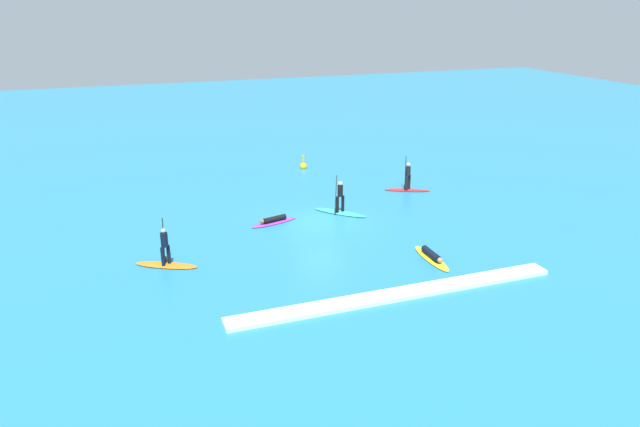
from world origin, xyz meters
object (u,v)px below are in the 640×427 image
at_px(surfer_on_red_board, 407,183).
at_px(surfer_on_purple_board, 274,221).
at_px(surfer_on_orange_board, 166,257).
at_px(marker_buoy, 303,166).
at_px(surfer_on_yellow_board, 432,257).
at_px(surfer_on_teal_board, 340,206).

height_order(surfer_on_red_board, surfer_on_purple_board, surfer_on_red_board).
distance_m(surfer_on_orange_board, surfer_on_purple_board, 7.02).
xyz_separation_m(surfer_on_red_board, marker_buoy, (-4.42, 7.20, -0.33)).
height_order(surfer_on_orange_board, surfer_on_purple_board, surfer_on_orange_board).
bearing_deg(surfer_on_orange_board, surfer_on_yellow_board, -168.00).
relative_size(surfer_on_red_board, surfer_on_purple_board, 1.00).
xyz_separation_m(surfer_on_red_board, surfer_on_yellow_board, (-3.91, -9.73, -0.36)).
bearing_deg(surfer_on_purple_board, surfer_on_orange_board, 15.07).
bearing_deg(surfer_on_yellow_board, surfer_on_teal_board, -165.40).
bearing_deg(surfer_on_orange_board, surfer_on_purple_board, -120.52).
bearing_deg(marker_buoy, surfer_on_yellow_board, -88.28).
relative_size(surfer_on_red_board, marker_buoy, 2.65).
distance_m(surfer_on_teal_board, surfer_on_purple_board, 3.92).
xyz_separation_m(surfer_on_teal_board, surfer_on_yellow_board, (1.63, -7.27, -0.27)).
relative_size(surfer_on_teal_board, surfer_on_yellow_board, 0.90).
xyz_separation_m(surfer_on_teal_board, surfer_on_orange_board, (-9.93, -3.79, 0.02)).
distance_m(surfer_on_red_board, surfer_on_purple_board, 9.81).
bearing_deg(surfer_on_red_board, surfer_on_orange_board, 47.09).
relative_size(surfer_on_orange_board, surfer_on_purple_board, 1.03).
xyz_separation_m(surfer_on_red_board, surfer_on_teal_board, (-5.53, -2.47, -0.09)).
relative_size(surfer_on_teal_board, surfer_on_purple_board, 0.99).
distance_m(surfer_on_teal_board, surfer_on_yellow_board, 7.45).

